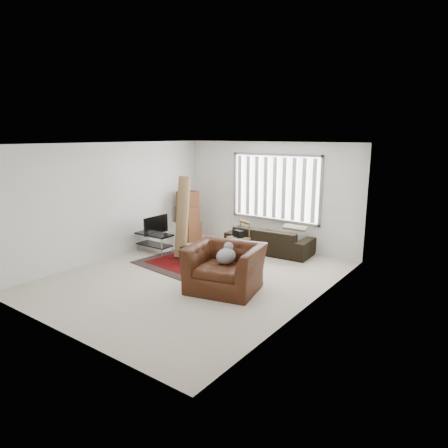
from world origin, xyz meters
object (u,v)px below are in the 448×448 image
object	(u,v)px
sofa	(269,236)
armchair	(225,264)
tv_stand	(154,239)
moving_boxes	(188,218)
side_chair	(239,236)

from	to	relation	value
sofa	armchair	bearing A→B (deg)	98.01
tv_stand	sofa	bearing A→B (deg)	36.47
moving_boxes	sofa	xyz separation A→B (m)	(2.40, 0.30, -0.22)
tv_stand	side_chair	size ratio (longest dim) A/B	1.21
armchair	moving_boxes	bearing A→B (deg)	128.08
moving_boxes	sofa	distance (m)	2.43
moving_boxes	tv_stand	bearing A→B (deg)	-85.93
side_chair	moving_boxes	bearing A→B (deg)	-167.52
moving_boxes	armchair	bearing A→B (deg)	-38.49
tv_stand	moving_boxes	world-z (taller)	moving_boxes
sofa	side_chair	world-z (taller)	sofa
sofa	side_chair	xyz separation A→B (m)	(-0.52, -0.56, 0.03)
tv_stand	armchair	xyz separation A→B (m)	(2.86, -0.95, 0.15)
tv_stand	sofa	distance (m)	2.86
tv_stand	armchair	bearing A→B (deg)	-18.45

